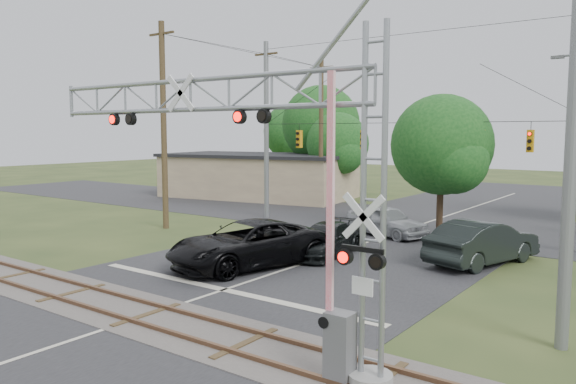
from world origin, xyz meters
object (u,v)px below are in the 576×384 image
Objects in this scene: pickup_black at (248,244)px; sedan_silver at (387,221)px; car_dark at (326,240)px; crossing_gantry at (250,162)px; traffic_signal_span at (415,133)px; commercial_building at (258,175)px.

pickup_black is 1.42× the size of sedan_silver.
car_dark is at bearing -163.47° from sedan_silver.
crossing_gantry is 2.36× the size of sedan_silver.
crossing_gantry is 0.60× the size of traffic_signal_span.
crossing_gantry is 10.22m from pickup_black.
commercial_building is at bearing 76.72° from sedan_silver.
car_dark is (-4.66, 10.94, -4.19)m from crossing_gantry.
traffic_signal_span reaches higher than crossing_gantry.
traffic_signal_span is (-3.62, 18.37, 0.72)m from crossing_gantry.
commercial_building is (-22.00, 27.30, -3.02)m from crossing_gantry.
commercial_building reaches higher than pickup_black.
traffic_signal_span reaches higher than pickup_black.
crossing_gantry is at bearing -147.76° from sedan_silver.
traffic_signal_span reaches higher than sedan_silver.
commercial_building is at bearing 128.86° from crossing_gantry.
commercial_building reaches higher than sedan_silver.
traffic_signal_span is at bearing -19.25° from sedan_silver.
crossing_gantry reaches higher than car_dark.
crossing_gantry is 12.61m from car_dark.
traffic_signal_span is 3.93× the size of sedan_silver.
traffic_signal_span is 2.77× the size of pickup_black.
pickup_black is at bearing 130.70° from crossing_gantry.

